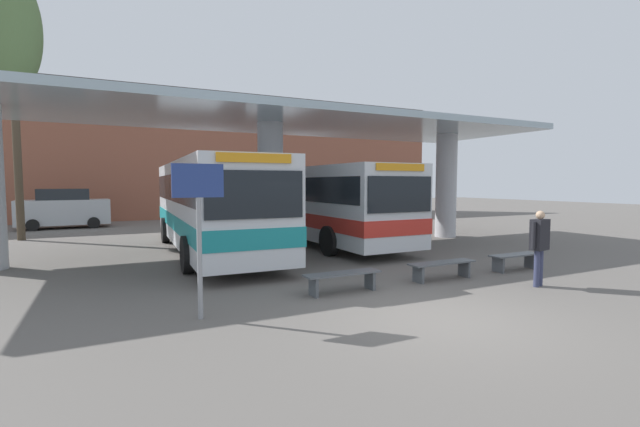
{
  "coord_description": "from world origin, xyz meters",
  "views": [
    {
      "loc": [
        -5.4,
        -5.85,
        2.46
      ],
      "look_at": [
        0.0,
        5.01,
        1.6
      ],
      "focal_mm": 24.0,
      "sensor_mm": 36.0,
      "label": 1
    }
  ],
  "objects_px": {
    "waiting_bench_near_pillar": "(343,277)",
    "waiting_bench_far_platform": "(442,266)",
    "transit_bus_left_bay": "(210,202)",
    "info_sign_platform": "(199,209)",
    "waiting_bench_mid_platform": "(515,258)",
    "parked_car_street": "(64,209)",
    "poplar_tree_behind_left": "(11,34)",
    "pedestrian_waiting": "(539,240)",
    "transit_bus_center_bay": "(317,201)"
  },
  "relations": [
    {
      "from": "transit_bus_left_bay",
      "to": "info_sign_platform",
      "type": "bearing_deg",
      "value": 78.25
    },
    {
      "from": "transit_bus_left_bay",
      "to": "waiting_bench_mid_platform",
      "type": "xyz_separation_m",
      "value": [
        6.97,
        -7.19,
        -1.45
      ]
    },
    {
      "from": "waiting_bench_near_pillar",
      "to": "transit_bus_left_bay",
      "type": "bearing_deg",
      "value": 100.85
    },
    {
      "from": "pedestrian_waiting",
      "to": "parked_car_street",
      "type": "relative_size",
      "value": 0.4
    },
    {
      "from": "pedestrian_waiting",
      "to": "poplar_tree_behind_left",
      "type": "bearing_deg",
      "value": 118.58
    },
    {
      "from": "transit_bus_center_bay",
      "to": "waiting_bench_near_pillar",
      "type": "height_order",
      "value": "transit_bus_center_bay"
    },
    {
      "from": "waiting_bench_near_pillar",
      "to": "waiting_bench_mid_platform",
      "type": "distance_m",
      "value": 5.59
    },
    {
      "from": "transit_bus_center_bay",
      "to": "waiting_bench_near_pillar",
      "type": "xyz_separation_m",
      "value": [
        -3.24,
        -7.97,
        -1.39
      ]
    },
    {
      "from": "waiting_bench_far_platform",
      "to": "poplar_tree_behind_left",
      "type": "distance_m",
      "value": 19.63
    },
    {
      "from": "waiting_bench_near_pillar",
      "to": "info_sign_platform",
      "type": "relative_size",
      "value": 0.65
    },
    {
      "from": "waiting_bench_mid_platform",
      "to": "poplar_tree_behind_left",
      "type": "distance_m",
      "value": 21.25
    },
    {
      "from": "transit_bus_center_bay",
      "to": "waiting_bench_far_platform",
      "type": "bearing_deg",
      "value": 87.09
    },
    {
      "from": "waiting_bench_near_pillar",
      "to": "parked_car_street",
      "type": "relative_size",
      "value": 0.39
    },
    {
      "from": "info_sign_platform",
      "to": "waiting_bench_far_platform",
      "type": "bearing_deg",
      "value": 4.41
    },
    {
      "from": "poplar_tree_behind_left",
      "to": "parked_car_street",
      "type": "bearing_deg",
      "value": 75.9
    },
    {
      "from": "info_sign_platform",
      "to": "transit_bus_left_bay",
      "type": "bearing_deg",
      "value": 76.44
    },
    {
      "from": "waiting_bench_mid_platform",
      "to": "parked_car_street",
      "type": "bearing_deg",
      "value": 123.42
    },
    {
      "from": "pedestrian_waiting",
      "to": "waiting_bench_near_pillar",
      "type": "bearing_deg",
      "value": 150.29
    },
    {
      "from": "waiting_bench_mid_platform",
      "to": "info_sign_platform",
      "type": "distance_m",
      "value": 8.99
    },
    {
      "from": "transit_bus_center_bay",
      "to": "pedestrian_waiting",
      "type": "distance_m",
      "value": 9.64
    },
    {
      "from": "transit_bus_center_bay",
      "to": "waiting_bench_mid_platform",
      "type": "bearing_deg",
      "value": 105.92
    },
    {
      "from": "info_sign_platform",
      "to": "waiting_bench_mid_platform",
      "type": "bearing_deg",
      "value": 3.07
    },
    {
      "from": "info_sign_platform",
      "to": "pedestrian_waiting",
      "type": "relative_size",
      "value": 1.55
    },
    {
      "from": "waiting_bench_mid_platform",
      "to": "parked_car_street",
      "type": "xyz_separation_m",
      "value": [
        -12.44,
        18.85,
        0.71
      ]
    },
    {
      "from": "info_sign_platform",
      "to": "poplar_tree_behind_left",
      "type": "bearing_deg",
      "value": 108.57
    },
    {
      "from": "waiting_bench_near_pillar",
      "to": "waiting_bench_far_platform",
      "type": "bearing_deg",
      "value": -0.0
    },
    {
      "from": "transit_bus_center_bay",
      "to": "parked_car_street",
      "type": "relative_size",
      "value": 2.5
    },
    {
      "from": "transit_bus_center_bay",
      "to": "parked_car_street",
      "type": "distance_m",
      "value": 14.85
    },
    {
      "from": "transit_bus_center_bay",
      "to": "transit_bus_left_bay",
      "type": "bearing_deg",
      "value": 9.02
    },
    {
      "from": "transit_bus_center_bay",
      "to": "waiting_bench_far_platform",
      "type": "distance_m",
      "value": 8.09
    },
    {
      "from": "transit_bus_left_bay",
      "to": "parked_car_street",
      "type": "relative_size",
      "value": 2.54
    },
    {
      "from": "waiting_bench_far_platform",
      "to": "transit_bus_left_bay",
      "type": "bearing_deg",
      "value": 120.81
    },
    {
      "from": "waiting_bench_near_pillar",
      "to": "pedestrian_waiting",
      "type": "xyz_separation_m",
      "value": [
        4.46,
        -1.57,
        0.76
      ]
    },
    {
      "from": "waiting_bench_near_pillar",
      "to": "poplar_tree_behind_left",
      "type": "height_order",
      "value": "poplar_tree_behind_left"
    },
    {
      "from": "waiting_bench_mid_platform",
      "to": "waiting_bench_far_platform",
      "type": "xyz_separation_m",
      "value": [
        -2.68,
        -0.0,
        0.01
      ]
    },
    {
      "from": "waiting_bench_mid_platform",
      "to": "waiting_bench_far_platform",
      "type": "bearing_deg",
      "value": -180.0
    },
    {
      "from": "transit_bus_left_bay",
      "to": "pedestrian_waiting",
      "type": "xyz_separation_m",
      "value": [
        5.84,
        -8.76,
        -0.68
      ]
    },
    {
      "from": "info_sign_platform",
      "to": "poplar_tree_behind_left",
      "type": "xyz_separation_m",
      "value": [
        -4.85,
        14.43,
        6.7
      ]
    },
    {
      "from": "waiting_bench_far_platform",
      "to": "pedestrian_waiting",
      "type": "distance_m",
      "value": 2.34
    },
    {
      "from": "waiting_bench_far_platform",
      "to": "poplar_tree_behind_left",
      "type": "relative_size",
      "value": 0.17
    },
    {
      "from": "waiting_bench_near_pillar",
      "to": "waiting_bench_far_platform",
      "type": "height_order",
      "value": "same"
    },
    {
      "from": "parked_car_street",
      "to": "waiting_bench_mid_platform",
      "type": "bearing_deg",
      "value": -60.28
    },
    {
      "from": "transit_bus_left_bay",
      "to": "info_sign_platform",
      "type": "height_order",
      "value": "transit_bus_left_bay"
    },
    {
      "from": "transit_bus_left_bay",
      "to": "poplar_tree_behind_left",
      "type": "height_order",
      "value": "poplar_tree_behind_left"
    },
    {
      "from": "info_sign_platform",
      "to": "parked_car_street",
      "type": "height_order",
      "value": "info_sign_platform"
    },
    {
      "from": "waiting_bench_near_pillar",
      "to": "info_sign_platform",
      "type": "xyz_separation_m",
      "value": [
        -3.23,
        -0.47,
        1.66
      ]
    },
    {
      "from": "waiting_bench_near_pillar",
      "to": "waiting_bench_mid_platform",
      "type": "height_order",
      "value": "same"
    },
    {
      "from": "waiting_bench_near_pillar",
      "to": "parked_car_street",
      "type": "height_order",
      "value": "parked_car_street"
    },
    {
      "from": "waiting_bench_far_platform",
      "to": "info_sign_platform",
      "type": "distance_m",
      "value": 6.37
    },
    {
      "from": "poplar_tree_behind_left",
      "to": "parked_car_street",
      "type": "distance_m",
      "value": 9.17
    }
  ]
}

